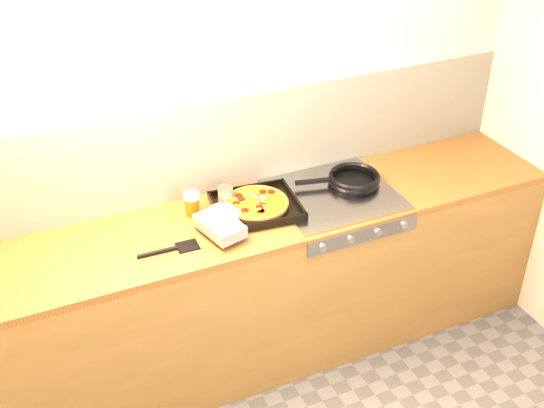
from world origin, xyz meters
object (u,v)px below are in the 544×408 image
tomato_can (226,196)px  juice_glass (192,204)px  frying_pan (353,179)px  pizza_on_tray (246,209)px

tomato_can → juice_glass: size_ratio=0.87×
juice_glass → frying_pan: bearing=-5.5°
pizza_on_tray → juice_glass: bearing=151.0°
frying_pan → pizza_on_tray: bearing=-175.9°
pizza_on_tray → frying_pan: (0.62, 0.04, -0.00)m
pizza_on_tray → frying_pan: bearing=4.1°
tomato_can → frying_pan: bearing=-7.7°
pizza_on_tray → frying_pan: pizza_on_tray is taller
pizza_on_tray → tomato_can: size_ratio=5.22×
frying_pan → tomato_can: tomato_can is taller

